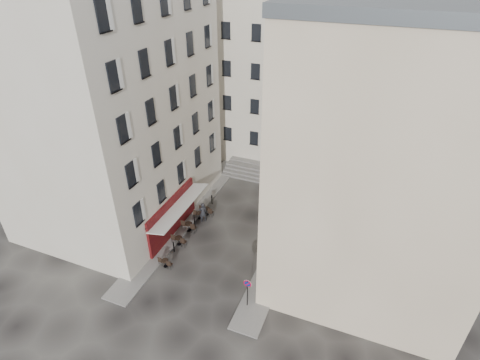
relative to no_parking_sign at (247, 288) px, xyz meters
The scene contains 18 objects.
ground 5.85m from the no_parking_sign, 136.16° to the left, with size 90.00×90.00×0.00m, color black.
sidewalk_left 11.72m from the no_parking_sign, 137.30° to the left, with size 2.00×22.00×0.12m, color slate.
sidewalk_right 7.08m from the no_parking_sign, 86.07° to the left, with size 2.00×18.00×0.12m, color slate.
building_left 18.22m from the no_parking_sign, 154.70° to the left, with size 12.20×16.20×20.60m.
building_right 12.40m from the no_parking_sign, 48.71° to the left, with size 12.20×14.20×18.60m.
building_back 24.61m from the no_parking_sign, 102.40° to the left, with size 18.20×10.20×18.60m.
cafe_storefront 9.66m from the no_parking_sign, 149.74° to the left, with size 1.74×7.30×3.50m.
stone_steps 16.98m from the no_parking_sign, 103.76° to the left, with size 9.00×3.15×0.80m.
bollard_near 7.92m from the no_parking_sign, 158.49° to the left, with size 0.12×0.12×0.98m.
bollard_mid 9.75m from the no_parking_sign, 138.81° to the left, with size 0.12×0.12×0.98m.
bollard_far 12.32m from the no_parking_sign, 126.41° to the left, with size 0.12×0.12×0.98m.
no_parking_sign is the anchor object (origin of this frame).
bistro_table_a 7.24m from the no_parking_sign, behind, with size 1.15×0.54×0.81m.
bistro_table_b 8.31m from the no_parking_sign, 152.91° to the left, with size 1.32×0.62×0.92m.
bistro_table_c 9.36m from the no_parking_sign, 142.92° to the left, with size 1.38×0.65×0.97m.
bistro_table_d 10.49m from the no_parking_sign, 134.60° to the left, with size 1.17×0.55×0.82m.
bistro_table_e 10.79m from the no_parking_sign, 130.62° to the left, with size 1.30×0.61×0.92m.
pedestrian 9.94m from the no_parking_sign, 133.59° to the left, with size 0.71×0.47×1.96m, color black.
Camera 1 is at (9.82, -19.72, 20.52)m, focal length 28.00 mm.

